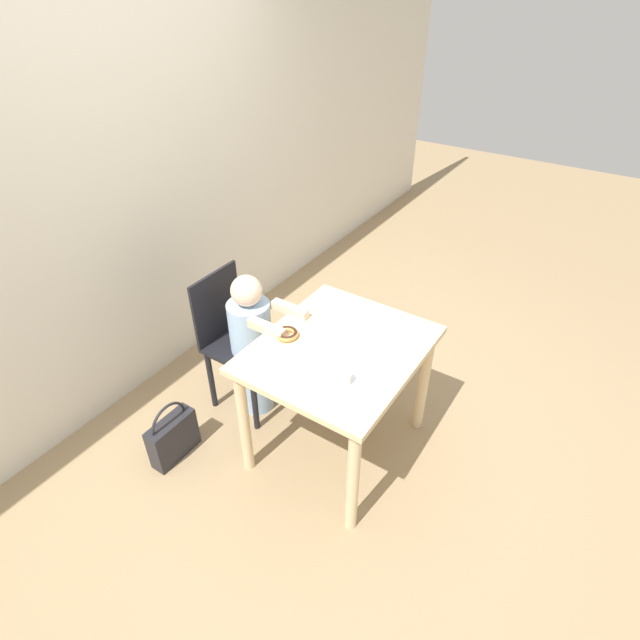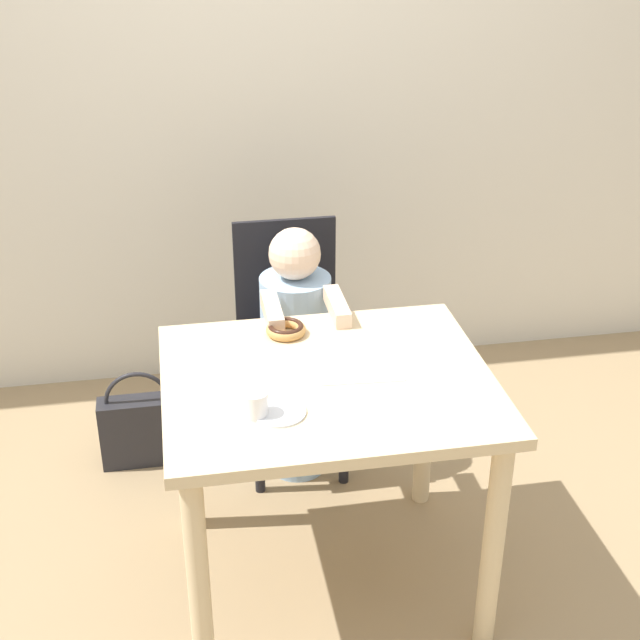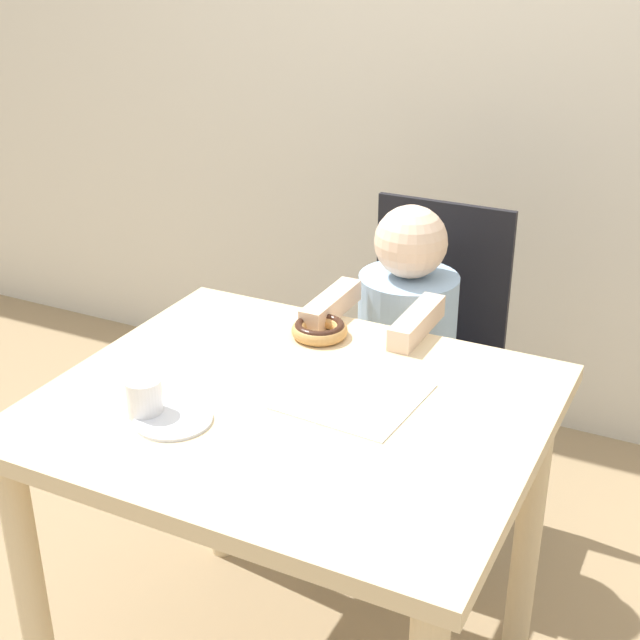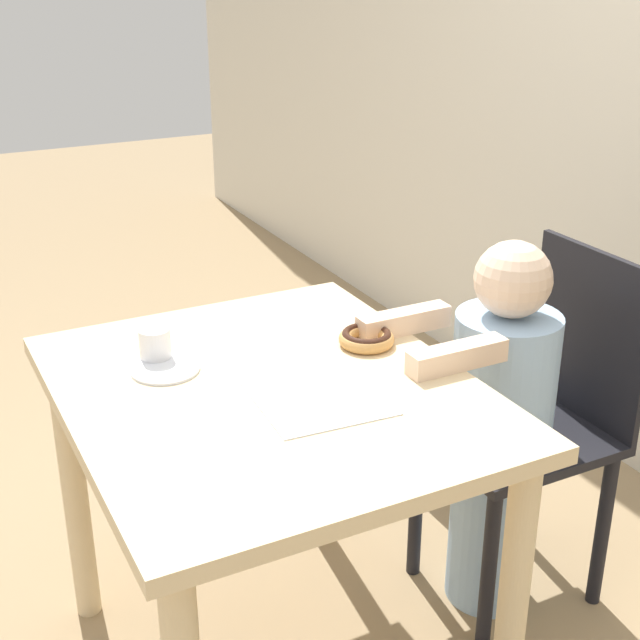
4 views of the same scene
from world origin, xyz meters
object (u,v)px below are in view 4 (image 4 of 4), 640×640
donut (366,338)px  child_figure (497,430)px  cup (155,344)px  chair (536,424)px  handbag (412,431)px

donut → child_figure: bearing=76.6°
child_figure → donut: bearing=-103.4°
child_figure → donut: 0.43m
cup → child_figure: bearing=73.9°
child_figure → donut: size_ratio=7.80×
chair → child_figure: 0.12m
child_figure → donut: (-0.08, -0.32, 0.28)m
donut → chair: bearing=80.2°
chair → donut: chair is taller
chair → child_figure: (-0.00, -0.12, 0.02)m
donut → handbag: (-0.49, 0.46, -0.61)m
donut → cup: size_ratio=1.75×
chair → child_figure: child_figure is taller
handbag → child_figure: bearing=-13.9°
chair → child_figure: bearing=-90.0°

